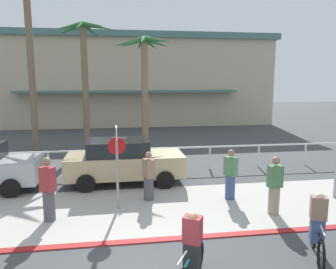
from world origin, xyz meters
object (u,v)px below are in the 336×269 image
Objects in this scene: palm_tree_2 at (84,55)px; pedestrian_2 at (230,177)px; stop_sign_bike_lane at (117,156)px; car_tan_2 at (124,161)px; palm_tree_3 at (144,66)px; palm_tree_1 at (29,31)px; cyclist_black_1 at (318,227)px; pedestrian_0 at (149,178)px; cyclist_teal_0 at (192,252)px; pedestrian_3 at (48,192)px; pedestrian_1 at (274,188)px.

pedestrian_2 is (5.37, -9.09, -4.49)m from palm_tree_2.
stop_sign_bike_lane is 0.58× the size of car_tan_2.
palm_tree_2 reaches higher than car_tan_2.
palm_tree_3 is at bearing 79.45° from stop_sign_bike_lane.
car_tan_2 is at bearing -74.17° from palm_tree_2.
car_tan_2 is at bearing -54.23° from palm_tree_1.
stop_sign_bike_lane is at bearing -63.97° from palm_tree_1.
palm_tree_3 is (5.98, -1.03, -1.80)m from palm_tree_1.
palm_tree_3 is 1.41× the size of car_tan_2.
palm_tree_1 is (-4.46, 9.14, 4.78)m from stop_sign_bike_lane.
cyclist_black_1 is at bearing -79.49° from pedestrian_2.
pedestrian_0 reaches higher than cyclist_black_1.
palm_tree_2 is at bearing 102.78° from cyclist_teal_0.
palm_tree_1 is 5.01× the size of pedestrian_3.
palm_tree_3 is (1.51, 8.11, 2.98)m from stop_sign_bike_lane.
cyclist_teal_0 is 4.99m from pedestrian_2.
cyclist_teal_0 is 0.96× the size of pedestrian_2.
car_tan_2 is 5.66m from pedestrian_1.
pedestrian_0 is (1.00, 0.64, -0.93)m from stop_sign_bike_lane.
palm_tree_3 is at bearing 105.53° from pedestrian_2.
car_tan_2 is (0.24, 2.61, -0.81)m from stop_sign_bike_lane.
stop_sign_bike_lane is 0.41× the size of palm_tree_3.
pedestrian_1 is (4.52, -1.08, -0.87)m from stop_sign_bike_lane.
stop_sign_bike_lane is at bearing 108.54° from cyclist_teal_0.
pedestrian_0 is at bearing 154.02° from pedestrian_1.
pedestrian_1 is (6.22, -10.50, -4.46)m from palm_tree_2.
stop_sign_bike_lane is 1.50m from pedestrian_0.
car_tan_2 is at bearing 139.24° from pedestrian_1.
cyclist_black_1 is (2.87, -11.58, -3.96)m from palm_tree_3.
palm_tree_3 reaches higher than stop_sign_bike_lane.
stop_sign_bike_lane is 1.47× the size of pedestrian_1.
palm_tree_3 is 10.08m from pedestrian_3.
pedestrian_0 is 3.92m from pedestrian_1.
palm_tree_3 reaches higher than cyclist_teal_0.
pedestrian_0 is (-0.38, 4.73, 0.06)m from cyclist_teal_0.
pedestrian_2 is (-0.70, 3.79, 0.08)m from cyclist_black_1.
palm_tree_2 is 4.32× the size of pedestrian_0.
pedestrian_0 is at bearing -72.96° from palm_tree_2.
pedestrian_3 reaches higher than pedestrian_2.
palm_tree_2 reaches higher than pedestrian_1.
cyclist_teal_0 is (1.14, -6.71, -0.18)m from car_tan_2.
stop_sign_bike_lane is 10.22m from palm_tree_2.
cyclist_black_1 is 6.92m from pedestrian_3.
pedestrian_1 reaches higher than car_tan_2.
palm_tree_1 is 14.74m from pedestrian_1.
pedestrian_0 is 0.97× the size of pedestrian_2.
pedestrian_0 is (-0.51, -7.48, -3.91)m from palm_tree_3.
pedestrian_0 is at bearing 129.51° from cyclist_black_1.
car_tan_2 reaches higher than pedestrian_0.
stop_sign_bike_lane is 2.75m from car_tan_2.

